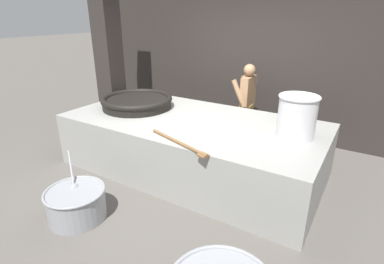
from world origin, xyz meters
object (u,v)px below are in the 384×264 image
(cook, at_px, (247,102))
(prep_bowl_vegetables, at_px, (76,202))
(giant_wok_near, at_px, (137,102))
(stock_pot, at_px, (297,116))

(cook, distance_m, prep_bowl_vegetables, 3.36)
(prep_bowl_vegetables, bearing_deg, cook, 75.33)
(giant_wok_near, xyz_separation_m, stock_pot, (2.60, 0.09, 0.18))
(cook, height_order, prep_bowl_vegetables, cook)
(cook, bearing_deg, giant_wok_near, 42.20)
(giant_wok_near, relative_size, stock_pot, 2.17)
(stock_pot, xyz_separation_m, prep_bowl_vegetables, (-2.01, -1.92, -0.90))
(giant_wok_near, height_order, cook, cook)
(giant_wok_near, distance_m, cook, 1.98)
(stock_pot, xyz_separation_m, cook, (-1.17, 1.28, -0.30))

